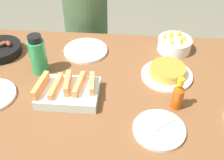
# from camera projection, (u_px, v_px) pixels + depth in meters

# --- Properties ---
(dining_table) EXTENTS (1.84, 0.98, 0.78)m
(dining_table) POSITION_uv_depth(u_px,v_px,m) (112.00, 98.00, 1.47)
(dining_table) COLOR brown
(dining_table) RESTS_ON ground_plane
(melon_tray) EXTENTS (0.29, 0.21, 0.10)m
(melon_tray) POSITION_uv_depth(u_px,v_px,m) (68.00, 91.00, 1.33)
(melon_tray) COLOR silver
(melon_tray) RESTS_ON dining_table
(frittata_plate_center) EXTENTS (0.26, 0.26, 0.06)m
(frittata_plate_center) POSITION_uv_depth(u_px,v_px,m) (167.00, 72.00, 1.45)
(frittata_plate_center) COLOR white
(frittata_plate_center) RESTS_ON dining_table
(empty_plate_far_right) EXTENTS (0.22, 0.22, 0.02)m
(empty_plate_far_right) POSITION_uv_depth(u_px,v_px,m) (159.00, 130.00, 1.18)
(empty_plate_far_right) COLOR white
(empty_plate_far_right) RESTS_ON dining_table
(empty_plate_mid_edge) EXTENTS (0.25, 0.25, 0.02)m
(empty_plate_mid_edge) POSITION_uv_depth(u_px,v_px,m) (86.00, 50.00, 1.63)
(empty_plate_mid_edge) COLOR white
(empty_plate_mid_edge) RESTS_ON dining_table
(fruit_bowl_mango) EXTENTS (0.19, 0.19, 0.12)m
(fruit_bowl_mango) POSITION_uv_depth(u_px,v_px,m) (175.00, 44.00, 1.63)
(fruit_bowl_mango) COLOR white
(fruit_bowl_mango) RESTS_ON dining_table
(water_bottle) EXTENTS (0.09, 0.09, 0.22)m
(water_bottle) POSITION_uv_depth(u_px,v_px,m) (38.00, 55.00, 1.43)
(water_bottle) COLOR #2D9351
(water_bottle) RESTS_ON dining_table
(hot_sauce_bottle) EXTENTS (0.05, 0.05, 0.17)m
(hot_sauce_bottle) POSITION_uv_depth(u_px,v_px,m) (178.00, 95.00, 1.25)
(hot_sauce_bottle) COLOR #C64C0F
(hot_sauce_bottle) RESTS_ON dining_table
(person_figure) EXTENTS (0.34, 0.34, 1.23)m
(person_figure) POSITION_uv_depth(u_px,v_px,m) (88.00, 49.00, 2.14)
(person_figure) COLOR black
(person_figure) RESTS_ON ground_plane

